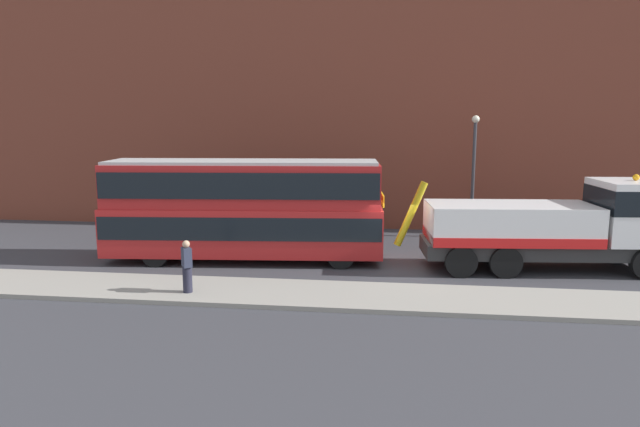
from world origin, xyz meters
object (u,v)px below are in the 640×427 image
object	(u,v)px
double_decker_bus	(244,206)
pedestrian_onlooker	(187,267)
recovery_tow_truck	(558,225)
street_lamp	(474,166)

from	to	relation	value
double_decker_bus	pedestrian_onlooker	size ratio (longest dim) A/B	6.54
recovery_tow_truck	double_decker_bus	world-z (taller)	double_decker_bus
recovery_tow_truck	street_lamp	xyz separation A→B (m)	(-2.34, 5.66, 1.71)
recovery_tow_truck	street_lamp	world-z (taller)	street_lamp
recovery_tow_truck	pedestrian_onlooker	size ratio (longest dim) A/B	5.98
pedestrian_onlooker	street_lamp	xyz separation A→B (m)	(10.35, 10.45, 2.49)
recovery_tow_truck	street_lamp	bearing A→B (deg)	107.60
pedestrian_onlooker	street_lamp	world-z (taller)	street_lamp
pedestrian_onlooker	street_lamp	distance (m)	14.92
double_decker_bus	street_lamp	world-z (taller)	street_lamp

